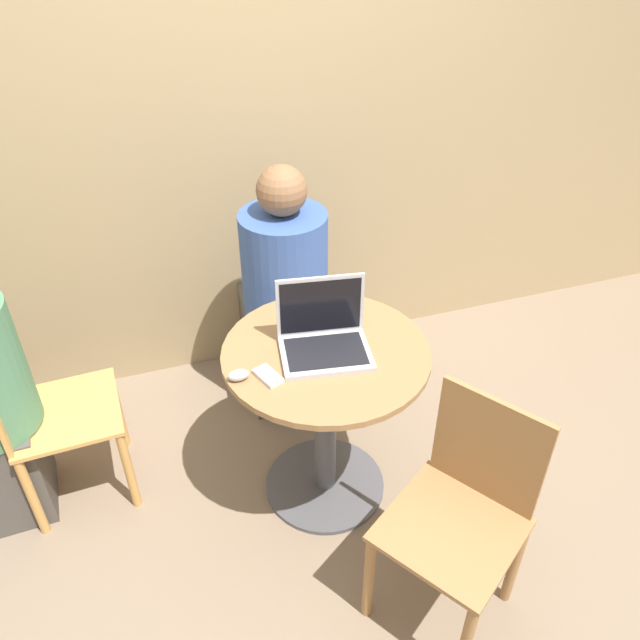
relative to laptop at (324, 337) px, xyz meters
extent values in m
plane|color=#7F6B56|center=(0.01, -0.01, -0.79)|extent=(12.00, 12.00, 0.00)
cube|color=tan|center=(0.01, 1.00, 0.51)|extent=(7.00, 0.05, 2.60)
cylinder|color=#4C4C51|center=(0.01, -0.01, -0.78)|extent=(0.50, 0.50, 0.02)
cylinder|color=#4C4C51|center=(0.01, -0.01, -0.43)|extent=(0.09, 0.09, 0.69)
cylinder|color=olive|center=(0.01, -0.01, -0.07)|extent=(0.75, 0.75, 0.02)
cube|color=#B7B7BC|center=(-0.01, -0.04, -0.05)|extent=(0.35, 0.27, 0.02)
cube|color=black|center=(-0.01, -0.04, -0.03)|extent=(0.30, 0.22, 0.00)
cube|color=#B7B7BC|center=(0.01, 0.07, 0.08)|extent=(0.31, 0.06, 0.24)
cube|color=black|center=(0.01, 0.07, 0.08)|extent=(0.29, 0.05, 0.21)
cube|color=silver|center=(-0.23, -0.09, -0.05)|extent=(0.09, 0.12, 0.02)
ellipsoid|color=#B2B2B7|center=(-0.32, -0.07, -0.04)|extent=(0.07, 0.04, 0.04)
cylinder|color=#9E7042|center=(-0.04, -0.58, -0.58)|extent=(0.04, 0.04, 0.42)
cylinder|color=#9E7042|center=(0.26, -0.39, -0.58)|extent=(0.04, 0.04, 0.42)
cylinder|color=#9E7042|center=(0.46, -0.69, -0.58)|extent=(0.04, 0.04, 0.42)
cube|color=#9E7042|center=(0.21, -0.63, -0.36)|extent=(0.55, 0.55, 0.02)
cube|color=#9E7042|center=(0.37, -0.53, -0.15)|extent=(0.22, 0.32, 0.41)
cube|color=#4C4742|center=(0.03, 0.70, -0.57)|extent=(0.39, 0.54, 0.45)
cylinder|color=#38569E|center=(0.02, 0.57, -0.07)|extent=(0.37, 0.37, 0.55)
sphere|color=brown|center=(0.02, 0.57, 0.31)|extent=(0.21, 0.21, 0.21)
cylinder|color=tan|center=(-0.76, 0.15, -0.58)|extent=(0.04, 0.04, 0.41)
cylinder|color=tan|center=(-0.78, 0.50, -0.58)|extent=(0.04, 0.04, 0.41)
cylinder|color=tan|center=(-1.12, 0.13, -0.58)|extent=(0.04, 0.04, 0.41)
cylinder|color=tan|center=(-1.13, 0.48, -0.58)|extent=(0.04, 0.04, 0.41)
cube|color=tan|center=(-0.95, 0.31, -0.37)|extent=(0.42, 0.42, 0.02)
camera|label=1|loc=(-0.56, -1.65, 1.33)|focal=35.00mm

